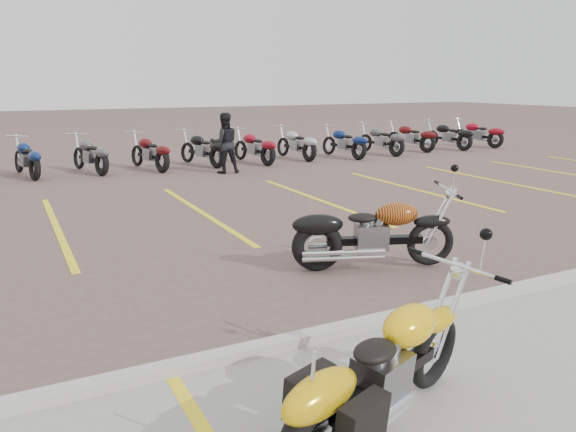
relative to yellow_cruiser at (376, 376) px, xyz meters
name	(u,v)px	position (x,y,z in m)	size (l,w,h in m)	color
ground	(295,271)	(1.16, 3.49, -0.45)	(100.00, 100.00, 0.00)	brown
curb	(382,321)	(1.16, 1.49, -0.39)	(60.00, 0.18, 0.12)	#ADAAA3
parking_stripes	(202,212)	(1.16, 7.49, -0.45)	(38.00, 5.50, 0.01)	yellow
yellow_cruiser	(376,376)	(0.00, 0.00, 0.00)	(2.12, 0.91, 0.91)	black
flame_cruiser	(370,236)	(2.14, 3.12, 0.02)	(2.19, 0.94, 0.94)	black
person_b	(224,143)	(3.37, 11.98, 0.40)	(0.83, 0.65, 1.71)	black
bg_bike_row	(227,147)	(4.04, 13.52, 0.10)	(22.48, 2.09, 1.10)	black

